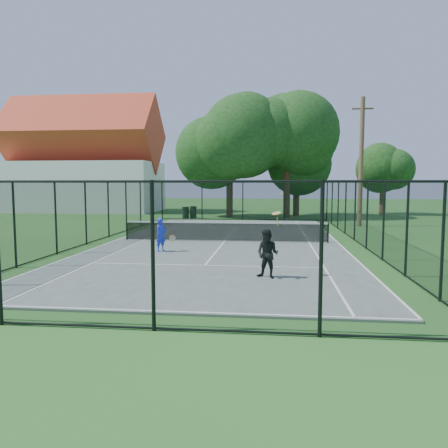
# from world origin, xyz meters

# --- Properties ---
(ground) EXTENTS (120.00, 120.00, 0.00)m
(ground) POSITION_xyz_m (0.00, 0.00, 0.00)
(ground) COLOR #23541D
(tennis_court) EXTENTS (11.00, 24.00, 0.06)m
(tennis_court) POSITION_xyz_m (0.00, 0.00, 0.03)
(tennis_court) COLOR #505F57
(tennis_court) RESTS_ON ground
(tennis_net) EXTENTS (10.08, 0.08, 0.95)m
(tennis_net) POSITION_xyz_m (0.00, 0.00, 0.58)
(tennis_net) COLOR black
(tennis_net) RESTS_ON tennis_court
(fence) EXTENTS (13.10, 26.10, 3.00)m
(fence) POSITION_xyz_m (0.00, 0.00, 1.50)
(fence) COLOR black
(fence) RESTS_ON ground
(tree_near_left) EXTENTS (7.37, 7.37, 9.61)m
(tree_near_left) POSITION_xyz_m (-1.35, 16.03, 5.91)
(tree_near_left) COLOR #332114
(tree_near_left) RESTS_ON ground
(tree_near_mid) EXTENTS (6.97, 6.97, 9.11)m
(tree_near_mid) POSITION_xyz_m (3.50, 15.69, 5.61)
(tree_near_mid) COLOR #332114
(tree_near_mid) RESTS_ON ground
(tree_near_right) EXTENTS (6.04, 6.04, 8.33)m
(tree_near_right) POSITION_xyz_m (4.43, 18.27, 5.29)
(tree_near_right) COLOR #332114
(tree_near_right) RESTS_ON ground
(tree_far_right) EXTENTS (4.70, 4.70, 6.21)m
(tree_far_right) POSITION_xyz_m (12.42, 20.35, 3.84)
(tree_far_right) COLOR #332114
(tree_far_right) RESTS_ON ground
(building) EXTENTS (15.30, 8.15, 11.87)m
(building) POSITION_xyz_m (-17.00, 22.00, 4.93)
(building) COLOR silver
(building) RESTS_ON ground
(trash_bin_left) EXTENTS (0.58, 0.58, 0.94)m
(trash_bin_left) POSITION_xyz_m (-4.85, 14.28, 0.48)
(trash_bin_left) COLOR black
(trash_bin_left) RESTS_ON ground
(trash_bin_right) EXTENTS (0.58, 0.58, 0.99)m
(trash_bin_right) POSITION_xyz_m (-4.22, 14.39, 0.50)
(trash_bin_right) COLOR black
(trash_bin_right) RESTS_ON ground
(utility_pole) EXTENTS (1.40, 0.30, 8.59)m
(utility_pole) POSITION_xyz_m (8.20, 9.00, 4.36)
(utility_pole) COLOR #4C3823
(utility_pole) RESTS_ON ground
(player_blue) EXTENTS (0.86, 0.62, 1.41)m
(player_blue) POSITION_xyz_m (-2.31, -3.48, 0.76)
(player_blue) COLOR #1A33E4
(player_blue) RESTS_ON tennis_court
(player_black) EXTENTS (0.89, 0.92, 2.57)m
(player_black) POSITION_xyz_m (2.20, -8.15, 0.80)
(player_black) COLOR black
(player_black) RESTS_ON tennis_court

